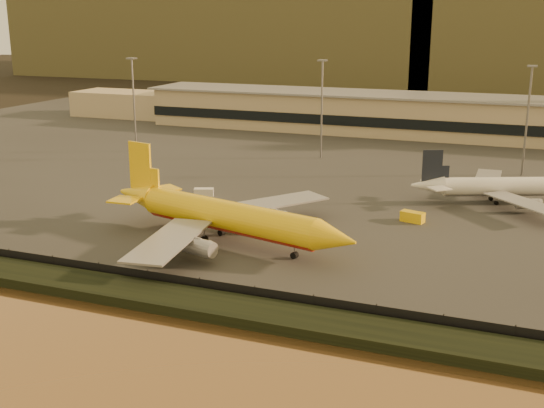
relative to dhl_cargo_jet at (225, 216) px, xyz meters
The scene contains 11 objects.
ground 10.26m from the dhl_cargo_jet, 63.07° to the right, with size 900.00×900.00×0.00m, color black.
embankment 25.82m from the dhl_cargo_jet, 80.62° to the right, with size 320.00×7.00×1.40m, color black.
tarmac 87.03m from the dhl_cargo_jet, 87.26° to the left, with size 320.00×220.00×0.20m, color #2D2D2D.
perimeter_fence 21.84m from the dhl_cargo_jet, 78.89° to the right, with size 300.00×0.05×2.20m, color black.
terminal_building 117.83m from the dhl_cargo_jet, 95.05° to the left, with size 202.00×25.00×12.60m.
apron_light_masts 70.39m from the dhl_cargo_jet, 74.00° to the left, with size 152.20×12.20×25.40m.
distant_hills 333.31m from the dhl_cargo_jet, 92.86° to the left, with size 470.00×160.00×70.00m.
dhl_cargo_jet is the anchor object (origin of this frame).
white_narrowbody_jet 59.43m from the dhl_cargo_jet, 45.65° to the left, with size 35.93×33.93×10.80m.
gse_vehicle_yellow 35.29m from the dhl_cargo_jet, 40.13° to the left, with size 4.21×1.89×1.89m, color yellow.
gse_vehicle_white 29.94m from the dhl_cargo_jet, 123.57° to the left, with size 3.98×1.79×1.79m, color white.
Camera 1 is at (41.82, -88.71, 36.27)m, focal length 45.00 mm.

